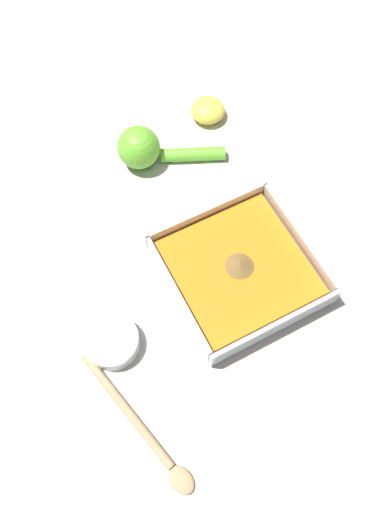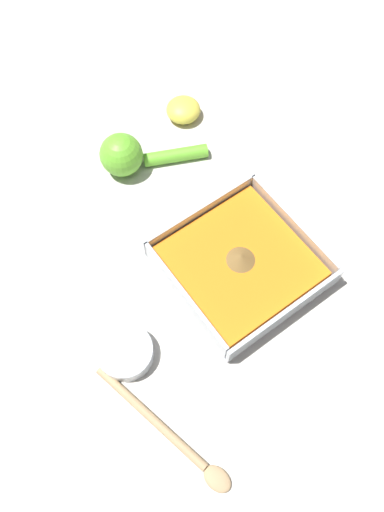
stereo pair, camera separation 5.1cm
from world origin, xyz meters
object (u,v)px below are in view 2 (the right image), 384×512
lemon_squeezer (129,155)px  wooden_spoon (168,434)px  lemon_half (183,110)px  square_dish (241,265)px  spice_bowl (125,352)px

lemon_squeezer → wooden_spoon: bearing=88.2°
lemon_half → wooden_spoon: 0.56m
lemon_half → square_dish: bearing=70.3°
lemon_squeezer → lemon_half: size_ratio=2.84×
square_dish → lemon_half: bearing=-109.7°
spice_bowl → lemon_squeezer: 0.34m
spice_bowl → lemon_squeezer: bearing=-123.9°
square_dish → wooden_spoon: (0.23, 0.14, -0.01)m
spice_bowl → lemon_squeezer: lemon_squeezer is taller
lemon_half → wooden_spoon: bearing=52.5°
square_dish → spice_bowl: square_dish is taller
spice_bowl → square_dish: bearing=-177.2°
lemon_squeezer → wooden_spoon: size_ratio=0.75×
square_dish → lemon_half: size_ratio=3.45×
wooden_spoon → spice_bowl: bearing=160.9°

